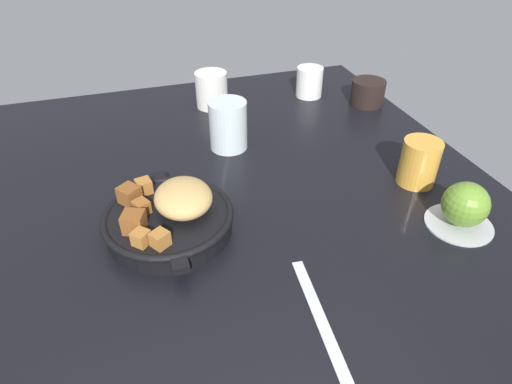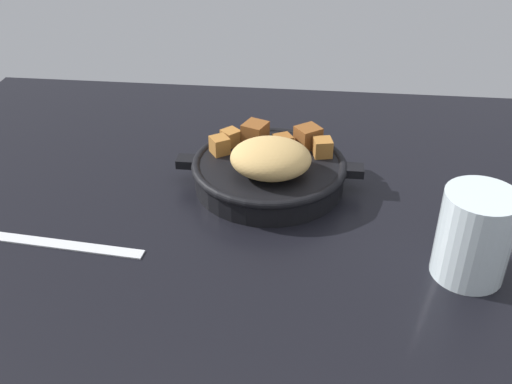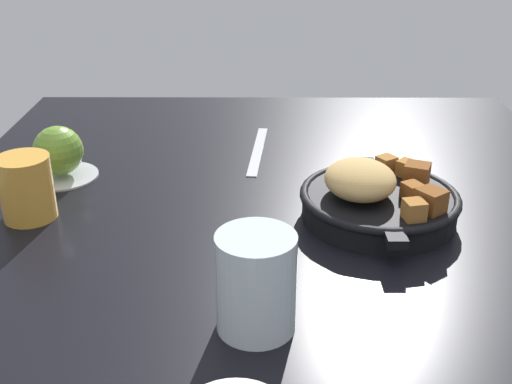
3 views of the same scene
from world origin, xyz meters
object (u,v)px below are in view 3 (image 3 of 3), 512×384
(cast_iron_skillet, at_px, (377,198))
(juice_glass_amber, at_px, (26,188))
(water_glass_tall, at_px, (256,283))
(red_apple, at_px, (58,151))
(butter_knife, at_px, (258,150))

(cast_iron_skillet, distance_m, juice_glass_amber, 0.46)
(cast_iron_skillet, height_order, water_glass_tall, water_glass_tall)
(cast_iron_skillet, distance_m, red_apple, 0.48)
(water_glass_tall, xyz_separation_m, juice_glass_amber, (0.23, 0.30, -0.01))
(butter_knife, xyz_separation_m, water_glass_tall, (-0.47, 0.00, 0.05))
(cast_iron_skillet, bearing_deg, red_apple, 73.88)
(cast_iron_skillet, height_order, red_apple, same)
(water_glass_tall, bearing_deg, cast_iron_skillet, -34.12)
(cast_iron_skillet, relative_size, butter_knife, 1.17)
(juice_glass_amber, bearing_deg, butter_knife, -51.64)
(red_apple, relative_size, water_glass_tall, 0.72)
(red_apple, relative_size, butter_knife, 0.34)
(cast_iron_skillet, xyz_separation_m, butter_knife, (0.24, 0.16, -0.03))
(cast_iron_skillet, relative_size, red_apple, 3.41)
(water_glass_tall, relative_size, juice_glass_amber, 1.20)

